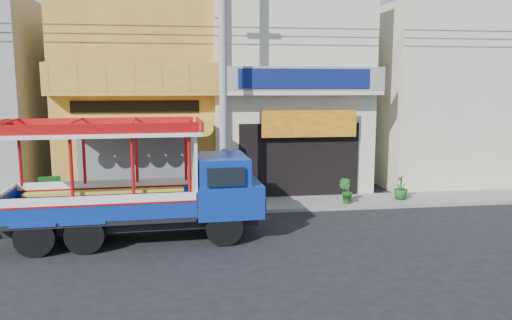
# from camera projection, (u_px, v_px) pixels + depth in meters

# --- Properties ---
(ground) EXTENTS (90.00, 90.00, 0.00)m
(ground) POSITION_uv_depth(u_px,v_px,m) (269.00, 241.00, 13.99)
(ground) COLOR black
(ground) RESTS_ON ground
(sidewalk) EXTENTS (30.00, 2.00, 0.12)m
(sidewalk) POSITION_uv_depth(u_px,v_px,m) (251.00, 205.00, 17.89)
(sidewalk) COLOR slate
(sidewalk) RESTS_ON ground
(shophouse_left) EXTENTS (6.00, 7.50, 8.24)m
(shophouse_left) POSITION_uv_depth(u_px,v_px,m) (142.00, 90.00, 20.61)
(shophouse_left) COLOR #B97329
(shophouse_left) RESTS_ON ground
(shophouse_right) EXTENTS (6.00, 6.75, 8.24)m
(shophouse_right) POSITION_uv_depth(u_px,v_px,m) (284.00, 90.00, 21.44)
(shophouse_right) COLOR beige
(shophouse_right) RESTS_ON ground
(party_pilaster) EXTENTS (0.35, 0.30, 8.00)m
(party_pilaster) POSITION_uv_depth(u_px,v_px,m) (220.00, 94.00, 17.99)
(party_pilaster) COLOR beige
(party_pilaster) RESTS_ON ground
(filler_building_right) EXTENTS (6.00, 6.00, 7.60)m
(filler_building_right) POSITION_uv_depth(u_px,v_px,m) (436.00, 97.00, 22.50)
(filler_building_right) COLOR beige
(filler_building_right) RESTS_ON ground
(utility_pole) EXTENTS (28.00, 0.26, 9.00)m
(utility_pole) POSITION_uv_depth(u_px,v_px,m) (227.00, 63.00, 16.34)
(utility_pole) COLOR gray
(utility_pole) RESTS_ON ground
(songthaew_truck) EXTENTS (7.34, 2.71, 3.38)m
(songthaew_truck) POSITION_uv_depth(u_px,v_px,m) (151.00, 182.00, 13.93)
(songthaew_truck) COLOR black
(songthaew_truck) RESTS_ON ground
(green_sign) EXTENTS (0.72, 0.41, 1.10)m
(green_sign) POSITION_uv_depth(u_px,v_px,m) (50.00, 195.00, 17.15)
(green_sign) COLOR black
(green_sign) RESTS_ON sidewalk
(potted_plant_b) EXTENTS (0.63, 0.62, 0.89)m
(potted_plant_b) POSITION_uv_depth(u_px,v_px,m) (346.00, 191.00, 17.84)
(potted_plant_b) COLOR #185619
(potted_plant_b) RESTS_ON sidewalk
(potted_plant_c) EXTENTS (0.72, 0.72, 0.93)m
(potted_plant_c) POSITION_uv_depth(u_px,v_px,m) (401.00, 187.00, 18.45)
(potted_plant_c) COLOR #185619
(potted_plant_c) RESTS_ON sidewalk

